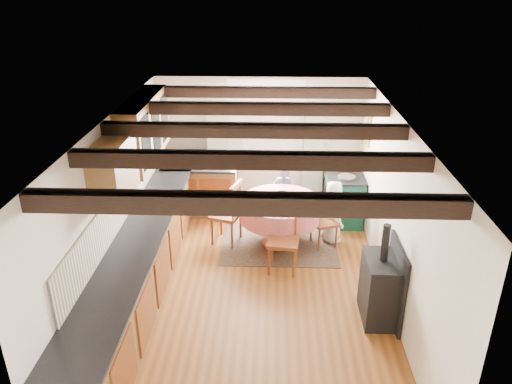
{
  "coord_description": "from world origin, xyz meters",
  "views": [
    {
      "loc": [
        0.23,
        -5.58,
        4.03
      ],
      "look_at": [
        0.0,
        0.8,
        1.15
      ],
      "focal_mm": 34.5,
      "sensor_mm": 36.0,
      "label": 1
    }
  ],
  "objects_px": {
    "chair_left": "(226,212)",
    "child_right": "(333,212)",
    "cast_iron_stove": "(382,273)",
    "cup": "(266,197)",
    "aga_range": "(343,196)",
    "chair_near": "(283,239)",
    "child_far": "(283,194)",
    "chair_right": "(324,220)",
    "dining_table": "(280,222)"
  },
  "relations": [
    {
      "from": "dining_table",
      "to": "aga_range",
      "type": "relative_size",
      "value": 1.35
    },
    {
      "from": "chair_near",
      "to": "cup",
      "type": "height_order",
      "value": "chair_near"
    },
    {
      "from": "chair_right",
      "to": "cast_iron_stove",
      "type": "bearing_deg",
      "value": 176.31
    },
    {
      "from": "child_far",
      "to": "child_right",
      "type": "bearing_deg",
      "value": 143.6
    },
    {
      "from": "chair_near",
      "to": "chair_left",
      "type": "relative_size",
      "value": 0.98
    },
    {
      "from": "dining_table",
      "to": "chair_left",
      "type": "relative_size",
      "value": 1.21
    },
    {
      "from": "cast_iron_stove",
      "to": "cup",
      "type": "bearing_deg",
      "value": 128.37
    },
    {
      "from": "aga_range",
      "to": "child_far",
      "type": "relative_size",
      "value": 0.93
    },
    {
      "from": "child_right",
      "to": "cup",
      "type": "xyz_separation_m",
      "value": [
        -1.06,
        -0.13,
        0.3
      ]
    },
    {
      "from": "chair_near",
      "to": "cup",
      "type": "distance_m",
      "value": 0.87
    },
    {
      "from": "dining_table",
      "to": "cup",
      "type": "bearing_deg",
      "value": 177.56
    },
    {
      "from": "dining_table",
      "to": "chair_right",
      "type": "xyz_separation_m",
      "value": [
        0.7,
        -0.02,
        0.06
      ]
    },
    {
      "from": "chair_near",
      "to": "child_far",
      "type": "height_order",
      "value": "chair_near"
    },
    {
      "from": "child_right",
      "to": "cup",
      "type": "distance_m",
      "value": 1.11
    },
    {
      "from": "chair_left",
      "to": "aga_range",
      "type": "distance_m",
      "value": 2.15
    },
    {
      "from": "aga_range",
      "to": "cup",
      "type": "xyz_separation_m",
      "value": [
        -1.33,
        -0.91,
        0.38
      ]
    },
    {
      "from": "chair_left",
      "to": "cup",
      "type": "height_order",
      "value": "chair_left"
    },
    {
      "from": "cast_iron_stove",
      "to": "child_right",
      "type": "bearing_deg",
      "value": 100.99
    },
    {
      "from": "child_right",
      "to": "cast_iron_stove",
      "type": "bearing_deg",
      "value": 172.77
    },
    {
      "from": "chair_right",
      "to": "cup",
      "type": "bearing_deg",
      "value": 68.21
    },
    {
      "from": "child_right",
      "to": "aga_range",
      "type": "bearing_deg",
      "value": -37.37
    },
    {
      "from": "cast_iron_stove",
      "to": "child_far",
      "type": "xyz_separation_m",
      "value": [
        -1.16,
        2.62,
        -0.15
      ]
    },
    {
      "from": "dining_table",
      "to": "chair_right",
      "type": "distance_m",
      "value": 0.7
    },
    {
      "from": "chair_left",
      "to": "child_far",
      "type": "xyz_separation_m",
      "value": [
        0.92,
        0.77,
        -0.02
      ]
    },
    {
      "from": "aga_range",
      "to": "cast_iron_stove",
      "type": "distance_m",
      "value": 2.73
    },
    {
      "from": "chair_near",
      "to": "child_far",
      "type": "distance_m",
      "value": 1.58
    },
    {
      "from": "child_far",
      "to": "cup",
      "type": "xyz_separation_m",
      "value": [
        -0.28,
        -0.81,
        0.31
      ]
    },
    {
      "from": "chair_right",
      "to": "aga_range",
      "type": "relative_size",
      "value": 0.95
    },
    {
      "from": "child_right",
      "to": "chair_near",
      "type": "bearing_deg",
      "value": 120.26
    },
    {
      "from": "child_far",
      "to": "dining_table",
      "type": "bearing_deg",
      "value": 90.13
    },
    {
      "from": "dining_table",
      "to": "child_far",
      "type": "height_order",
      "value": "child_far"
    },
    {
      "from": "dining_table",
      "to": "cast_iron_stove",
      "type": "distance_m",
      "value": 2.2
    },
    {
      "from": "chair_left",
      "to": "cast_iron_stove",
      "type": "xyz_separation_m",
      "value": [
        2.08,
        -1.85,
        0.13
      ]
    },
    {
      "from": "chair_near",
      "to": "dining_table",
      "type": "bearing_deg",
      "value": 100.66
    },
    {
      "from": "aga_range",
      "to": "chair_near",
      "type": "bearing_deg",
      "value": -122.51
    },
    {
      "from": "dining_table",
      "to": "chair_near",
      "type": "relative_size",
      "value": 1.24
    },
    {
      "from": "chair_right",
      "to": "child_right",
      "type": "height_order",
      "value": "child_right"
    },
    {
      "from": "chair_right",
      "to": "child_right",
      "type": "distance_m",
      "value": 0.23
    },
    {
      "from": "dining_table",
      "to": "child_right",
      "type": "xyz_separation_m",
      "value": [
        0.84,
        0.14,
        0.13
      ]
    },
    {
      "from": "chair_near",
      "to": "child_right",
      "type": "bearing_deg",
      "value": 55.99
    },
    {
      "from": "chair_near",
      "to": "cup",
      "type": "relative_size",
      "value": 9.91
    },
    {
      "from": "child_far",
      "to": "cast_iron_stove",
      "type": "bearing_deg",
      "value": 118.3
    },
    {
      "from": "dining_table",
      "to": "child_right",
      "type": "bearing_deg",
      "value": 9.61
    },
    {
      "from": "chair_near",
      "to": "child_far",
      "type": "xyz_separation_m",
      "value": [
        0.02,
        1.58,
        -0.01
      ]
    },
    {
      "from": "chair_near",
      "to": "chair_left",
      "type": "distance_m",
      "value": 1.21
    },
    {
      "from": "chair_near",
      "to": "cup",
      "type": "xyz_separation_m",
      "value": [
        -0.26,
        0.77,
        0.3
      ]
    },
    {
      "from": "cast_iron_stove",
      "to": "child_far",
      "type": "relative_size",
      "value": 1.3
    },
    {
      "from": "chair_left",
      "to": "child_right",
      "type": "bearing_deg",
      "value": 111.13
    },
    {
      "from": "child_far",
      "to": "cup",
      "type": "bearing_deg",
      "value": 75.58
    },
    {
      "from": "dining_table",
      "to": "child_far",
      "type": "bearing_deg",
      "value": 85.67
    }
  ]
}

